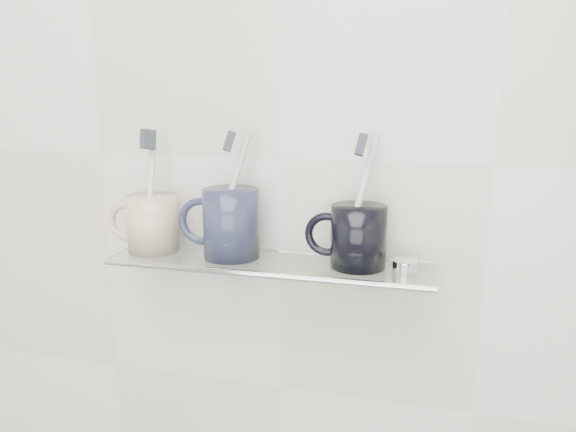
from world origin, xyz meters
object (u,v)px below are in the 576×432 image
(shelf_glass, at_px, (270,263))
(mug_right, at_px, (358,236))
(mug_left, at_px, (153,223))
(mug_center, at_px, (231,223))

(shelf_glass, relative_size, mug_right, 5.40)
(shelf_glass, height_order, mug_left, mug_left)
(shelf_glass, distance_m, mug_left, 0.21)
(mug_right, bearing_deg, mug_center, -171.28)
(shelf_glass, bearing_deg, mug_right, 2.13)
(mug_left, relative_size, mug_right, 0.99)
(mug_left, xyz_separation_m, mug_center, (0.14, 0.00, 0.01))
(shelf_glass, xyz_separation_m, mug_right, (0.13, 0.00, 0.05))
(mug_center, xyz_separation_m, mug_right, (0.20, 0.00, -0.01))
(mug_left, distance_m, mug_center, 0.14)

